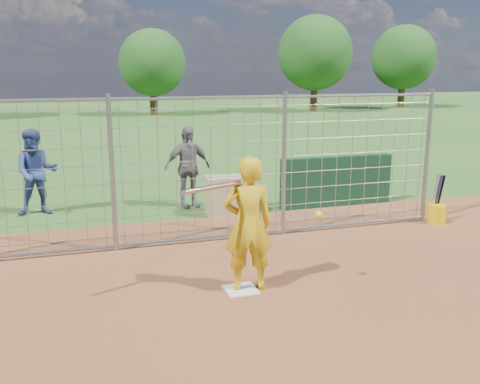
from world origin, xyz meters
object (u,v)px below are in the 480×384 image
object	(u,v)px
batter	(248,224)
equipment_bin	(225,196)
bystander_b	(188,167)
bystander_a	(37,172)
bucket_with_bats	(437,211)

from	to	relation	value
batter	equipment_bin	bearing A→B (deg)	-94.44
batter	equipment_bin	xyz separation A→B (m)	(0.77, 3.83, -0.53)
bystander_b	bystander_a	bearing A→B (deg)	163.22
equipment_bin	bystander_a	bearing A→B (deg)	167.83
equipment_bin	bucket_with_bats	size ratio (longest dim) A/B	0.82
bystander_a	bystander_b	size ratio (longest dim) A/B	1.01
batter	equipment_bin	size ratio (longest dim) A/B	2.33
equipment_bin	bucket_with_bats	distance (m)	4.22
batter	bucket_with_bats	distance (m)	4.99
batter	bystander_a	distance (m)	5.76
equipment_bin	batter	bearing A→B (deg)	-96.60
bystander_a	bucket_with_bats	size ratio (longest dim) A/B	1.84
equipment_bin	bucket_with_bats	bearing A→B (deg)	-21.84
bystander_b	bucket_with_bats	bearing A→B (deg)	-43.09
equipment_bin	bucket_with_bats	xyz separation A→B (m)	(3.78, -1.89, -0.15)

